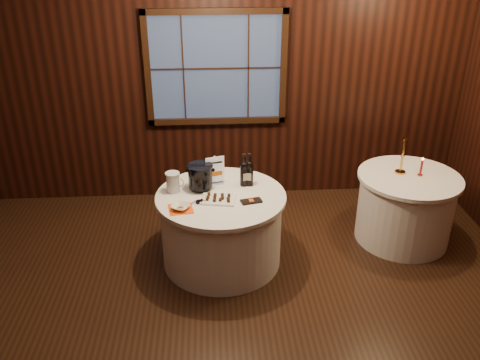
{
  "coord_description": "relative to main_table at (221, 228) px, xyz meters",
  "views": [
    {
      "loc": [
        -0.09,
        -3.37,
        3.11
      ],
      "look_at": [
        0.18,
        0.9,
        0.98
      ],
      "focal_mm": 38.0,
      "sensor_mm": 36.0,
      "label": 1
    }
  ],
  "objects": [
    {
      "name": "brass_candlestick",
      "position": [
        1.92,
        0.38,
        0.53
      ],
      "size": [
        0.11,
        0.11,
        0.4
      ],
      "color": "#C48E3D",
      "rests_on": "side_table"
    },
    {
      "name": "grape_bunch",
      "position": [
        -0.2,
        -0.16,
        0.4
      ],
      "size": [
        0.16,
        0.08,
        0.04
      ],
      "rotation": [
        0.0,
        0.0,
        0.25
      ],
      "color": "black",
      "rests_on": "main_table"
    },
    {
      "name": "sign_stand",
      "position": [
        -0.05,
        0.24,
        0.49
      ],
      "size": [
        0.19,
        0.13,
        0.31
      ],
      "rotation": [
        0.0,
        0.0,
        0.28
      ],
      "color": "#AFAFB6",
      "rests_on": "main_table"
    },
    {
      "name": "side_table",
      "position": [
        2.0,
        0.3,
        0.0
      ],
      "size": [
        1.08,
        1.08,
        0.77
      ],
      "color": "white",
      "rests_on": "ground"
    },
    {
      "name": "red_candle",
      "position": [
        2.1,
        0.3,
        0.46
      ],
      "size": [
        0.06,
        0.06,
        0.21
      ],
      "color": "#C48E3D",
      "rests_on": "side_table"
    },
    {
      "name": "port_bottle_right",
      "position": [
        0.29,
        0.2,
        0.53
      ],
      "size": [
        0.08,
        0.09,
        0.34
      ],
      "rotation": [
        0.0,
        0.0,
        -0.35
      ],
      "color": "black",
      "rests_on": "main_table"
    },
    {
      "name": "ice_bucket",
      "position": [
        -0.2,
        0.14,
        0.52
      ],
      "size": [
        0.26,
        0.26,
        0.26
      ],
      "color": "black",
      "rests_on": "main_table"
    },
    {
      "name": "ground",
      "position": [
        0.0,
        -1.0,
        -0.39
      ],
      "size": [
        6.0,
        6.0,
        0.0
      ],
      "primitive_type": "plane",
      "color": "black",
      "rests_on": "ground"
    },
    {
      "name": "orange_napkin",
      "position": [
        -0.38,
        -0.26,
        0.38
      ],
      "size": [
        0.25,
        0.25,
        0.0
      ],
      "primitive_type": "cube",
      "rotation": [
        0.0,
        0.0,
        0.17
      ],
      "color": "#E65513",
      "rests_on": "main_table"
    },
    {
      "name": "chocolate_box",
      "position": [
        0.29,
        -0.16,
        0.39
      ],
      "size": [
        0.22,
        0.14,
        0.02
      ],
      "primitive_type": "cube",
      "rotation": [
        0.0,
        0.0,
        0.23
      ],
      "color": "black",
      "rests_on": "main_table"
    },
    {
      "name": "glass_pitcher",
      "position": [
        -0.46,
        0.1,
        0.49
      ],
      "size": [
        0.19,
        0.14,
        0.2
      ],
      "rotation": [
        0.0,
        0.0,
        -0.27
      ],
      "color": "silver",
      "rests_on": "main_table"
    },
    {
      "name": "port_bottle_left",
      "position": [
        0.24,
        0.19,
        0.53
      ],
      "size": [
        0.08,
        0.1,
        0.34
      ],
      "rotation": [
        0.0,
        0.0,
        0.43
      ],
      "color": "black",
      "rests_on": "main_table"
    },
    {
      "name": "chocolate_plate",
      "position": [
        -0.03,
        -0.11,
        0.4
      ],
      "size": [
        0.36,
        0.27,
        0.05
      ],
      "rotation": [
        0.0,
        0.0,
        -0.18
      ],
      "color": "white",
      "rests_on": "main_table"
    },
    {
      "name": "main_table",
      "position": [
        0.0,
        0.0,
        0.0
      ],
      "size": [
        1.28,
        1.28,
        0.77
      ],
      "color": "white",
      "rests_on": "ground"
    },
    {
      "name": "back_wall",
      "position": [
        0.0,
        1.48,
        1.16
      ],
      "size": [
        6.0,
        0.1,
        3.0
      ],
      "color": "black",
      "rests_on": "ground"
    },
    {
      "name": "cracker_bowl",
      "position": [
        -0.38,
        -0.26,
        0.41
      ],
      "size": [
        0.22,
        0.22,
        0.04
      ],
      "primitive_type": "imported",
      "rotation": [
        0.0,
        0.0,
        -0.42
      ],
      "color": "white",
      "rests_on": "orange_napkin"
    }
  ]
}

